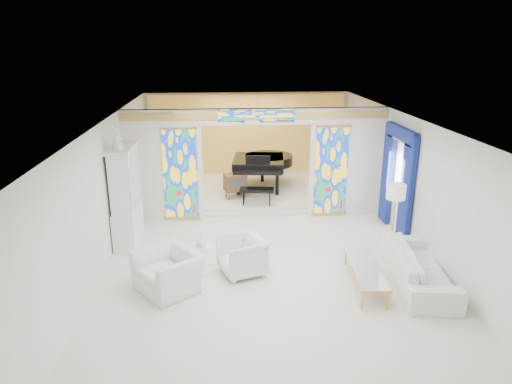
{
  "coord_description": "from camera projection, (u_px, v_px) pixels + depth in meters",
  "views": [
    {
      "loc": [
        -0.95,
        -9.84,
        4.63
      ],
      "look_at": [
        -0.15,
        0.2,
        1.31
      ],
      "focal_mm": 32.0,
      "sensor_mm": 36.0,
      "label": 1
    }
  ],
  "objects": [
    {
      "name": "armchair_left",
      "position": [
        168.0,
        271.0,
        8.88
      ],
      "size": [
        1.55,
        1.58,
        0.77
      ],
      "primitive_type": "imported",
      "rotation": [
        0.0,
        0.0,
        -0.91
      ],
      "color": "white",
      "rests_on": "floor"
    },
    {
      "name": "sofa",
      "position": [
        419.0,
        267.0,
        9.1
      ],
      "size": [
        1.32,
        2.61,
        0.73
      ],
      "primitive_type": "imported",
      "rotation": [
        0.0,
        0.0,
        1.43
      ],
      "color": "silver",
      "rests_on": "floor"
    },
    {
      "name": "armchair_right",
      "position": [
        242.0,
        256.0,
        9.48
      ],
      "size": [
        1.11,
        1.09,
        0.8
      ],
      "primitive_type": "imported",
      "rotation": [
        0.0,
        0.0,
        -1.24
      ],
      "color": "silver",
      "rests_on": "floor"
    },
    {
      "name": "coffee_table",
      "position": [
        366.0,
        269.0,
        9.0
      ],
      "size": [
        0.72,
        1.87,
        0.41
      ],
      "rotation": [
        0.0,
        0.0,
        -0.09
      ],
      "color": "silver",
      "rests_on": "floor"
    },
    {
      "name": "floor_lamp",
      "position": [
        396.0,
        195.0,
        9.99
      ],
      "size": [
        0.53,
        0.53,
        1.69
      ],
      "rotation": [
        0.0,
        0.0,
        0.37
      ],
      "color": "#BD9042",
      "rests_on": "floor"
    },
    {
      "name": "side_table",
      "position": [
        202.0,
        255.0,
        9.56
      ],
      "size": [
        0.57,
        0.57,
        0.59
      ],
      "rotation": [
        0.0,
        0.0,
        0.23
      ],
      "color": "white",
      "rests_on": "floor"
    },
    {
      "name": "stained_glass_right",
      "position": [
        331.0,
        171.0,
        12.38
      ],
      "size": [
        0.9,
        0.04,
        2.4
      ],
      "primitive_type": "cube",
      "color": "gold",
      "rests_on": "partition_wall"
    },
    {
      "name": "chandelier",
      "position": [
        258.0,
        114.0,
        13.84
      ],
      "size": [
        0.48,
        0.48,
        0.3
      ],
      "primitive_type": "cylinder",
      "color": "#BD9042",
      "rests_on": "ceiling"
    },
    {
      "name": "wall_back",
      "position": [
        247.0,
        136.0,
        16.05
      ],
      "size": [
        7.0,
        0.02,
        3.0
      ],
      "primitive_type": "cube",
      "color": "white",
      "rests_on": "floor"
    },
    {
      "name": "vase",
      "position": [
        201.0,
        241.0,
        9.46
      ],
      "size": [
        0.24,
        0.24,
        0.21
      ],
      "primitive_type": "imported",
      "rotation": [
        0.0,
        0.0,
        0.25
      ],
      "color": "white",
      "rests_on": "side_table"
    },
    {
      "name": "wall_right",
      "position": [
        413.0,
        183.0,
        10.63
      ],
      "size": [
        0.02,
        12.0,
        3.0
      ],
      "primitive_type": "cube",
      "color": "white",
      "rests_on": "floor"
    },
    {
      "name": "partition_wall",
      "position": [
        256.0,
        159.0,
        12.21
      ],
      "size": [
        7.0,
        0.22,
        3.0
      ],
      "color": "white",
      "rests_on": "floor"
    },
    {
      "name": "floor",
      "position": [
        263.0,
        247.0,
        10.84
      ],
      "size": [
        12.0,
        12.0,
        0.0
      ],
      "primitive_type": "plane",
      "color": "white",
      "rests_on": "ground"
    },
    {
      "name": "china_cabinet",
      "position": [
        126.0,
        196.0,
        10.8
      ],
      "size": [
        0.56,
        1.46,
        2.72
      ],
      "color": "white",
      "rests_on": "floor"
    },
    {
      "name": "gold_curtain_back",
      "position": [
        248.0,
        136.0,
        15.94
      ],
      "size": [
        6.7,
        0.1,
        2.9
      ],
      "primitive_type": "cube",
      "color": "gold",
      "rests_on": "wall_back"
    },
    {
      "name": "ceiling",
      "position": [
        264.0,
        121.0,
        9.9
      ],
      "size": [
        7.0,
        12.0,
        0.02
      ],
      "primitive_type": "cube",
      "color": "white",
      "rests_on": "wall_back"
    },
    {
      "name": "stained_glass_transom",
      "position": [
        257.0,
        116.0,
        11.75
      ],
      "size": [
        2.0,
        0.04,
        0.34
      ],
      "primitive_type": "cube",
      "color": "gold",
      "rests_on": "partition_wall"
    },
    {
      "name": "alcove_platform",
      "position": [
        251.0,
        190.0,
        14.69
      ],
      "size": [
        6.8,
        3.8,
        0.18
      ],
      "primitive_type": "cube",
      "color": "white",
      "rests_on": "floor"
    },
    {
      "name": "wall_left",
      "position": [
        107.0,
        191.0,
        10.11
      ],
      "size": [
        0.02,
        12.0,
        3.0
      ],
      "primitive_type": "cube",
      "color": "white",
      "rests_on": "floor"
    },
    {
      "name": "wall_front",
      "position": [
        319.0,
        362.0,
        4.69
      ],
      "size": [
        7.0,
        0.02,
        3.0
      ],
      "primitive_type": "cube",
      "color": "white",
      "rests_on": "floor"
    },
    {
      "name": "grand_piano",
      "position": [
        263.0,
        162.0,
        14.54
      ],
      "size": [
        2.09,
        3.04,
        1.19
      ],
      "rotation": [
        0.0,
        0.0,
        -0.12
      ],
      "color": "black",
      "rests_on": "alcove_platform"
    },
    {
      "name": "stained_glass_left",
      "position": [
        180.0,
        174.0,
        12.07
      ],
      "size": [
        0.9,
        0.04,
        2.4
      ],
      "primitive_type": "cube",
      "color": "gold",
      "rests_on": "partition_wall"
    },
    {
      "name": "tv_console",
      "position": [
        235.0,
        182.0,
        13.59
      ],
      "size": [
        0.72,
        0.59,
        0.73
      ],
      "rotation": [
        0.0,
        0.0,
        0.29
      ],
      "color": "brown",
      "rests_on": "alcove_platform"
    },
    {
      "name": "blue_drapes",
      "position": [
        398.0,
        172.0,
        11.27
      ],
      "size": [
        0.14,
        1.85,
        2.65
      ],
      "color": "navy",
      "rests_on": "wall_right"
    }
  ]
}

